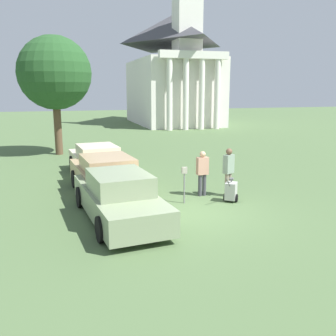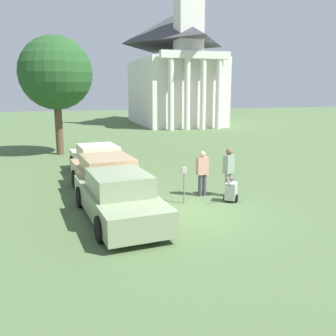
{
  "view_description": "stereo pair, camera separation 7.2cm",
  "coord_description": "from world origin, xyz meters",
  "views": [
    {
      "loc": [
        -3.94,
        -10.62,
        3.86
      ],
      "look_at": [
        -0.22,
        1.9,
        1.1
      ],
      "focal_mm": 40.0,
      "sensor_mm": 36.0,
      "label": 1
    },
    {
      "loc": [
        -3.87,
        -10.64,
        3.86
      ],
      "look_at": [
        -0.22,
        1.9,
        1.1
      ],
      "focal_mm": 40.0,
      "sensor_mm": 36.0,
      "label": 2
    }
  ],
  "objects": [
    {
      "name": "church",
      "position": [
        8.75,
        30.13,
        6.4
      ],
      "size": [
        8.21,
        14.0,
        23.09
      ],
      "color": "silver",
      "rests_on": "ground_plane"
    },
    {
      "name": "person_supervisor",
      "position": [
        1.95,
        1.5,
        1.02
      ],
      "size": [
        0.47,
        0.4,
        1.77
      ],
      "rotation": [
        0.0,
        0.0,
        3.64
      ],
      "color": "gray",
      "rests_on": "ground_plane"
    },
    {
      "name": "person_worker",
      "position": [
        1.05,
        1.8,
        0.94
      ],
      "size": [
        0.43,
        0.24,
        1.66
      ],
      "rotation": [
        0.0,
        0.0,
        3.2
      ],
      "color": "#3F3F47",
      "rests_on": "ground_plane"
    },
    {
      "name": "parked_car_tan",
      "position": [
        -2.3,
        2.86,
        0.7
      ],
      "size": [
        2.44,
        5.27,
        1.48
      ],
      "rotation": [
        0.0,
        0.0,
        0.1
      ],
      "color": "tan",
      "rests_on": "ground_plane"
    },
    {
      "name": "equipment_cart",
      "position": [
        1.75,
        0.82,
        0.39
      ],
      "size": [
        0.76,
        0.9,
        1.0
      ],
      "rotation": [
        0.0,
        0.0,
        -0.66
      ],
      "color": "#B2B2AD",
      "rests_on": "ground_plane"
    },
    {
      "name": "shade_tree",
      "position": [
        -3.9,
        12.6,
        4.75
      ],
      "size": [
        4.24,
        4.24,
        6.9
      ],
      "color": "brown",
      "rests_on": "ground_plane"
    },
    {
      "name": "ground_plane",
      "position": [
        0.0,
        0.0,
        0.0
      ],
      "size": [
        120.0,
        120.0,
        0.0
      ],
      "primitive_type": "plane",
      "color": "#4C663D"
    },
    {
      "name": "parking_meter",
      "position": [
        0.12,
        1.11,
        0.89
      ],
      "size": [
        0.18,
        0.09,
        1.27
      ],
      "color": "slate",
      "rests_on": "ground_plane"
    },
    {
      "name": "parked_car_sage",
      "position": [
        -2.29,
        0.15,
        0.68
      ],
      "size": [
        2.35,
        5.25,
        1.47
      ],
      "rotation": [
        0.0,
        0.0,
        0.1
      ],
      "color": "gray",
      "rests_on": "ground_plane"
    },
    {
      "name": "parked_car_cream",
      "position": [
        -2.3,
        6.19,
        0.67
      ],
      "size": [
        2.35,
        4.95,
        1.41
      ],
      "rotation": [
        0.0,
        0.0,
        0.1
      ],
      "color": "beige",
      "rests_on": "ground_plane"
    }
  ]
}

